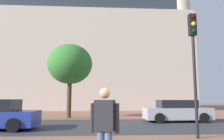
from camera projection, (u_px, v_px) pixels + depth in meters
The scene contains 7 objects.
ground_plane at pixel (118, 124), 13.42m from camera, with size 120.00×120.00×0.00m, color #93604C.
street_asphalt_strip at pixel (119, 125), 12.83m from camera, with size 120.00×7.40×0.00m, color #38383D.
landmark_building at pixel (92, 49), 34.64m from camera, with size 29.89×10.65×33.99m.
person_skater at pixel (105, 126), 4.47m from camera, with size 0.58×0.37×1.73m.
car_silver at pixel (177, 111), 14.78m from camera, with size 4.33×1.97×1.44m.
traffic_light_pole at pixel (194, 50), 8.92m from camera, with size 0.28×0.34×4.98m.
tree_curb_far at pixel (70, 64), 18.33m from camera, with size 3.68×3.68×6.05m.
Camera 1 is at (-1.23, -3.68, 1.49)m, focal length 35.41 mm.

